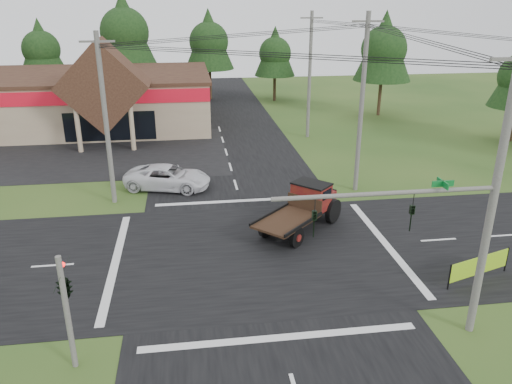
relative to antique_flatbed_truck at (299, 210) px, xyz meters
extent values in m
plane|color=#28491A|center=(-2.79, -2.26, -1.27)|extent=(120.00, 120.00, 0.00)
cube|color=black|center=(-2.79, -2.26, -1.26)|extent=(12.00, 120.00, 0.02)
cube|color=black|center=(-2.79, -2.26, -1.26)|extent=(120.00, 12.00, 0.02)
cube|color=black|center=(-16.79, 16.74, -1.25)|extent=(28.00, 14.00, 0.02)
cube|color=tan|center=(-18.79, 27.74, 1.23)|extent=(30.00, 15.00, 5.00)
cube|color=#341C15|center=(-18.79, 27.74, 3.78)|extent=(30.40, 15.40, 0.30)
cube|color=#B60E1F|center=(-18.79, 20.19, 2.83)|extent=(30.00, 0.12, 1.20)
cube|color=#341C15|center=(-12.79, 19.24, 4.03)|extent=(7.78, 4.00, 7.78)
cylinder|color=tan|center=(-14.99, 17.54, 0.73)|extent=(0.40, 0.40, 4.00)
cylinder|color=tan|center=(-10.59, 17.54, 0.73)|extent=(0.40, 0.40, 4.00)
cube|color=black|center=(-12.79, 20.22, 0.23)|extent=(8.00, 0.08, 2.60)
cylinder|color=#595651|center=(4.71, -9.76, 2.23)|extent=(0.24, 0.24, 7.00)
cylinder|color=#595651|center=(0.71, -9.76, 4.73)|extent=(8.00, 0.16, 0.16)
imported|color=black|center=(1.71, -9.76, 3.73)|extent=(0.16, 0.20, 1.00)
imported|color=black|center=(-1.79, -9.76, 3.73)|extent=(0.16, 0.20, 1.00)
cube|color=#0C6626|center=(2.71, -9.76, 4.98)|extent=(0.80, 0.04, 0.22)
cylinder|color=#595651|center=(-10.29, -9.76, 0.93)|extent=(0.20, 0.20, 4.40)
imported|color=black|center=(-10.29, -9.56, 2.43)|extent=(0.53, 2.48, 1.00)
sphere|color=#FF0C0C|center=(-10.29, -9.41, 2.63)|extent=(0.18, 0.18, 0.18)
cylinder|color=#595651|center=(4.71, -9.76, 4.23)|extent=(0.30, 0.30, 11.00)
cylinder|color=#595651|center=(-10.79, 5.74, 3.98)|extent=(0.30, 0.30, 10.50)
cube|color=#595651|center=(-10.79, 5.74, 8.63)|extent=(2.00, 0.12, 0.12)
cylinder|color=#595651|center=(5.21, 5.74, 4.48)|extent=(0.30, 0.30, 11.50)
cube|color=#595651|center=(5.21, 5.74, 9.63)|extent=(2.00, 0.12, 0.12)
cylinder|color=#595651|center=(5.21, 19.74, 4.33)|extent=(0.30, 0.30, 11.20)
cube|color=#595651|center=(5.21, 19.74, 9.33)|extent=(2.00, 0.12, 0.12)
cylinder|color=#332316|center=(-22.79, 39.74, 0.48)|extent=(0.36, 0.36, 3.50)
cone|color=black|center=(-22.79, 39.74, 5.53)|extent=(5.60, 5.60, 6.60)
sphere|color=black|center=(-22.79, 39.74, 5.23)|extent=(4.40, 4.40, 4.40)
cylinder|color=#332316|center=(-12.79, 38.74, 1.01)|extent=(0.36, 0.36, 4.55)
cone|color=black|center=(-12.79, 38.74, 7.57)|extent=(7.28, 7.28, 8.58)
sphere|color=black|center=(-12.79, 38.74, 7.18)|extent=(5.72, 5.72, 5.72)
cylinder|color=#332316|center=(-2.79, 39.74, 0.66)|extent=(0.36, 0.36, 3.85)
cone|color=black|center=(-2.79, 39.74, 6.21)|extent=(6.16, 6.16, 7.26)
sphere|color=black|center=(-2.79, 39.74, 5.88)|extent=(4.84, 4.84, 4.84)
cylinder|color=#332316|center=(5.21, 37.74, 0.31)|extent=(0.36, 0.36, 3.15)
cone|color=black|center=(5.21, 37.74, 4.85)|extent=(5.04, 5.04, 5.94)
sphere|color=black|center=(5.21, 37.74, 4.58)|extent=(3.96, 3.96, 3.96)
cylinder|color=#332316|center=(15.21, 27.74, 0.66)|extent=(0.36, 0.36, 3.85)
cone|color=black|center=(15.21, 27.74, 6.21)|extent=(6.16, 6.16, 7.26)
sphere|color=black|center=(15.21, 27.74, 5.88)|extent=(4.84, 4.84, 4.84)
imported|color=silver|center=(-7.43, 7.75, -0.47)|extent=(6.27, 4.10, 1.60)
camera|label=1|loc=(-5.90, -24.80, 10.95)|focal=35.00mm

